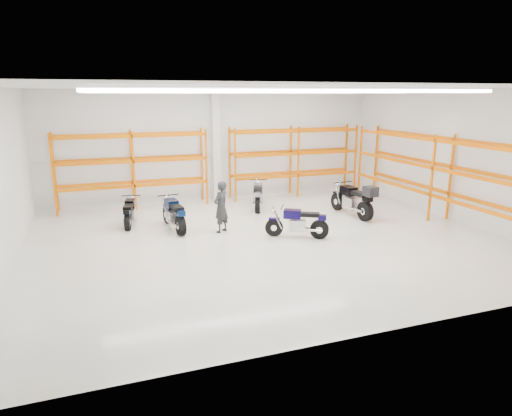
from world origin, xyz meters
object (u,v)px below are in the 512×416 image
object	(u,v)px
motorcycle_back_a	(130,213)
structural_column	(216,146)
motorcycle_back_c	(258,196)
motorcycle_main	(300,223)
standing_man	(221,207)
motorcycle_back_d	(355,200)
motorcycle_back_b	(174,215)

from	to	relation	value
motorcycle_back_a	structural_column	size ratio (longest dim) A/B	0.42
motorcycle_back_c	motorcycle_main	bearing A→B (deg)	-90.73
motorcycle_main	standing_man	size ratio (longest dim) A/B	1.08
motorcycle_back_d	structural_column	world-z (taller)	structural_column
motorcycle_back_c	standing_man	bearing A→B (deg)	-130.75
structural_column	motorcycle_back_a	bearing A→B (deg)	-142.95
motorcycle_back_a	motorcycle_back_d	bearing A→B (deg)	-11.62
motorcycle_back_b	standing_man	xyz separation A→B (m)	(1.38, -0.75, 0.33)
motorcycle_main	standing_man	bearing A→B (deg)	146.65
motorcycle_main	motorcycle_back_b	size ratio (longest dim) A/B	0.82
motorcycle_main	standing_man	world-z (taller)	standing_man
standing_man	motorcycle_back_c	bearing A→B (deg)	-168.51
motorcycle_main	motorcycle_back_a	distance (m)	5.76
standing_man	structural_column	bearing A→B (deg)	-141.11
motorcycle_back_d	structural_column	distance (m)	6.16
structural_column	motorcycle_back_d	bearing A→B (deg)	-48.60
motorcycle_main	structural_column	xyz separation A→B (m)	(-1.02, 6.03, 1.80)
motorcycle_back_a	motorcycle_back_b	world-z (taller)	motorcycle_back_b
motorcycle_back_d	motorcycle_main	bearing A→B (deg)	-151.54
motorcycle_back_a	standing_man	size ratio (longest dim) A/B	1.13
motorcycle_back_c	structural_column	world-z (taller)	structural_column
motorcycle_main	motorcycle_back_b	distance (m)	4.10
motorcycle_back_d	motorcycle_back_c	bearing A→B (deg)	140.83
motorcycle_main	structural_column	size ratio (longest dim) A/B	0.40
motorcycle_back_a	standing_man	distance (m)	3.25
motorcycle_main	motorcycle_back_b	bearing A→B (deg)	148.55
motorcycle_back_a	standing_man	world-z (taller)	standing_man
motorcycle_main	structural_column	distance (m)	6.37
standing_man	structural_column	world-z (taller)	structural_column
motorcycle_back_b	motorcycle_back_a	bearing A→B (deg)	142.03
motorcycle_back_a	motorcycle_back_c	bearing A→B (deg)	8.68
structural_column	motorcycle_back_b	bearing A→B (deg)	-122.56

